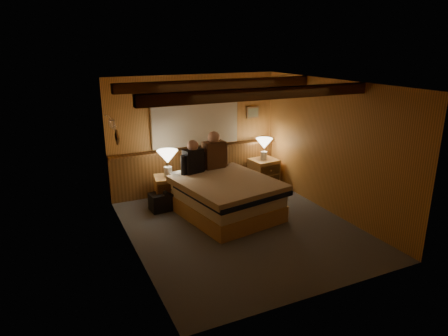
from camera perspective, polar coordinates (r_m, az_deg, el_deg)
floor at (r=6.84m, az=2.42°, el=-8.46°), size 4.20×4.20×0.00m
ceiling at (r=6.19m, az=2.71°, el=11.98°), size 4.20×4.20×0.00m
wall_back at (r=8.27m, az=-4.22°, el=4.90°), size 3.60×0.00×3.60m
wall_left at (r=5.83m, az=-13.33°, el=-0.88°), size 0.00×4.20×4.20m
wall_right at (r=7.39m, az=15.04°, el=2.84°), size 0.00×4.20×4.20m
wall_front at (r=4.75m, az=14.41°, el=-5.16°), size 3.60×0.00×3.60m
wainscot at (r=8.39m, az=-3.95°, el=0.04°), size 3.60×0.23×0.94m
curtain_window at (r=8.14m, az=-4.09°, el=7.01°), size 2.18×0.09×1.11m
ceiling_beams at (r=6.33m, az=2.05°, el=11.29°), size 3.60×1.65×0.16m
coat_rail at (r=7.24m, az=-15.65°, el=6.29°), size 0.05×0.55×0.24m
framed_print at (r=8.75m, az=4.14°, el=7.92°), size 0.30×0.04×0.25m
bed at (r=7.22m, az=0.00°, el=-4.01°), size 1.80×2.17×0.67m
nightstand_left at (r=7.70m, az=-7.84°, el=-3.25°), size 0.60×0.55×0.58m
nightstand_right at (r=8.70m, az=5.70°, el=-0.66°), size 0.59×0.54×0.60m
lamp_left at (r=7.48m, az=-8.07°, el=1.37°), size 0.39×0.39×0.51m
lamp_right at (r=8.52m, az=5.76°, el=3.31°), size 0.36×0.36×0.46m
person_left at (r=7.43m, az=-4.43°, el=1.23°), size 0.52×0.29×0.65m
person_right at (r=7.70m, az=-1.45°, el=2.18°), size 0.61×0.28×0.74m
duffel_bag at (r=7.55m, az=-8.45°, el=-4.64°), size 0.57×0.36×0.39m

